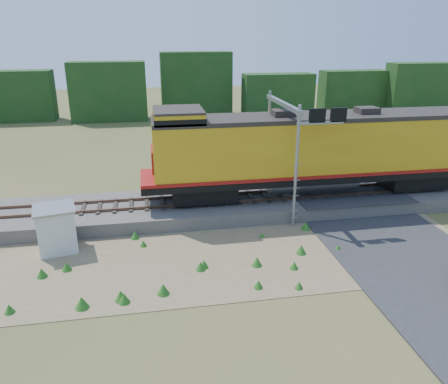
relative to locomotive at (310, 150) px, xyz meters
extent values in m
plane|color=#475123|center=(-4.45, -6.00, -3.61)|extent=(140.00, 140.00, 0.00)
cube|color=slate|center=(-4.45, 0.00, -3.21)|extent=(70.00, 5.00, 0.80)
cube|color=brown|center=(-4.45, -0.72, -2.73)|extent=(70.00, 0.10, 0.16)
cube|color=brown|center=(-4.45, 0.72, -2.73)|extent=(70.00, 0.10, 0.16)
cube|color=#8C7754|center=(-6.45, -5.50, -3.60)|extent=(26.00, 8.00, 0.03)
cube|color=#38383A|center=(2.55, 0.00, -2.78)|extent=(7.00, 5.20, 0.06)
cube|color=#38383A|center=(2.55, 16.00, -3.57)|extent=(7.00, 24.00, 0.08)
cube|color=#173B15|center=(-4.45, 32.00, -0.36)|extent=(36.00, 3.00, 6.50)
cube|color=black|center=(-6.46, 0.00, -2.18)|extent=(3.75, 2.39, 0.94)
cube|color=black|center=(7.07, 0.00, -2.18)|extent=(3.75, 2.39, 0.94)
cube|color=black|center=(0.30, 0.00, -1.53)|extent=(20.82, 3.12, 0.37)
cylinder|color=gray|center=(0.30, 0.00, -2.03)|extent=(5.73, 1.25, 1.25)
cube|color=gold|center=(0.30, 0.00, 0.27)|extent=(19.26, 3.02, 3.23)
cube|color=maroon|center=(0.30, 0.00, -1.21)|extent=(20.82, 3.17, 0.19)
cube|color=#28231E|center=(0.30, 0.00, 2.01)|extent=(19.26, 3.07, 0.25)
cube|color=gold|center=(-7.82, 0.00, 2.25)|extent=(2.71, 3.02, 0.73)
cube|color=#28231E|center=(-7.82, 0.00, 2.66)|extent=(2.71, 3.07, 0.12)
cube|color=black|center=(-7.82, 0.00, 2.20)|extent=(2.76, 3.07, 0.36)
cube|color=maroon|center=(-9.38, 0.00, -0.09)|extent=(0.10, 2.08, 1.25)
cube|color=#28231E|center=(-1.78, 0.00, 2.25)|extent=(1.25, 1.04, 0.47)
cube|color=#28231E|center=(3.43, 0.00, 2.25)|extent=(1.25, 1.04, 0.47)
cube|color=silver|center=(-14.29, -3.40, -2.51)|extent=(2.08, 2.08, 2.21)
cube|color=gray|center=(-14.29, -3.40, -1.36)|extent=(2.29, 2.29, 0.11)
cylinder|color=gray|center=(-1.80, -2.80, -0.20)|extent=(0.18, 0.18, 6.82)
cylinder|color=gray|center=(-1.80, 2.80, -0.20)|extent=(0.18, 0.18, 6.82)
cube|color=gray|center=(-1.80, 0.00, 2.82)|extent=(0.24, 6.20, 0.24)
cube|color=gray|center=(-0.63, -2.80, 2.24)|extent=(2.53, 0.15, 0.15)
cube|color=black|center=(-0.83, -2.80, 2.63)|extent=(0.88, 0.15, 0.73)
cube|color=black|center=(0.34, -2.80, 2.63)|extent=(0.88, 0.15, 0.73)
camera|label=1|loc=(-9.53, -24.18, 6.74)|focal=35.00mm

